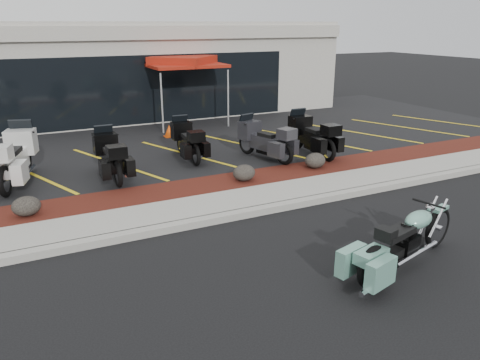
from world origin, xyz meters
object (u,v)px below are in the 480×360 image
hero_cruiser (438,222)px  traffic_cone (169,131)px  popup_canopy (183,63)px  touring_white (24,147)px

hero_cruiser → traffic_cone: size_ratio=7.02×
traffic_cone → popup_canopy: 3.19m
touring_white → traffic_cone: touring_white is taller
hero_cruiser → touring_white: bearing=115.4°
hero_cruiser → popup_canopy: 12.24m
traffic_cone → hero_cruiser: bearing=-79.6°
hero_cruiser → touring_white: touring_white is taller
hero_cruiser → touring_white: 10.14m
hero_cruiser → traffic_cone: bearing=85.5°
popup_canopy → hero_cruiser: bearing=-90.7°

